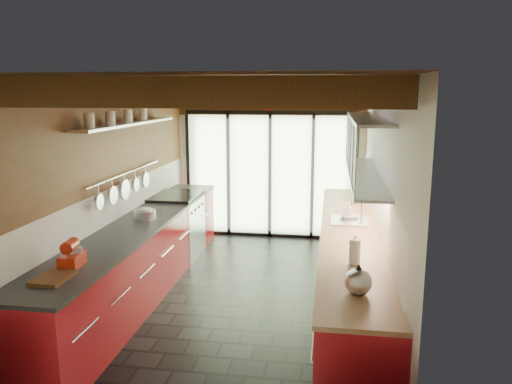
% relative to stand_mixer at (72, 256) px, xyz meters
% --- Properties ---
extents(ground, '(5.50, 5.50, 0.00)m').
position_rel_stand_mixer_xyz_m(ground, '(1.27, 1.64, -1.02)').
color(ground, black).
rests_on(ground, ground).
extents(room_shell, '(5.50, 5.50, 5.50)m').
position_rel_stand_mixer_xyz_m(room_shell, '(1.27, 1.64, 0.63)').
color(room_shell, silver).
rests_on(room_shell, ground).
extents(ceiling_beams, '(3.14, 5.06, 4.90)m').
position_rel_stand_mixer_xyz_m(ceiling_beams, '(1.27, 2.01, 1.44)').
color(ceiling_beams, '#593316').
rests_on(ceiling_beams, ground).
extents(glass_door, '(2.95, 0.10, 2.90)m').
position_rel_stand_mixer_xyz_m(glass_door, '(1.27, 4.33, 0.64)').
color(glass_door, '#C6EAAD').
rests_on(glass_door, ground).
extents(left_counter, '(0.68, 5.00, 0.92)m').
position_rel_stand_mixer_xyz_m(left_counter, '(-0.01, 1.64, -0.56)').
color(left_counter, maroon).
rests_on(left_counter, ground).
extents(range_stove, '(0.66, 0.90, 0.97)m').
position_rel_stand_mixer_xyz_m(range_stove, '(-0.01, 3.09, -0.55)').
color(range_stove, silver).
rests_on(range_stove, ground).
extents(right_counter, '(0.68, 5.00, 0.92)m').
position_rel_stand_mixer_xyz_m(right_counter, '(2.54, 1.64, -0.56)').
color(right_counter, maroon).
rests_on(right_counter, ground).
extents(sink_assembly, '(0.45, 0.52, 0.43)m').
position_rel_stand_mixer_xyz_m(sink_assembly, '(2.56, 2.04, -0.06)').
color(sink_assembly, silver).
rests_on(sink_assembly, right_counter).
extents(upper_cabinets_right, '(0.34, 3.00, 3.00)m').
position_rel_stand_mixer_xyz_m(upper_cabinets_right, '(2.70, 1.94, 0.83)').
color(upper_cabinets_right, silver).
rests_on(upper_cabinets_right, ground).
extents(left_wall_fixtures, '(0.28, 2.60, 0.96)m').
position_rel_stand_mixer_xyz_m(left_wall_fixtures, '(-0.20, 1.82, 0.82)').
color(left_wall_fixtures, silver).
rests_on(left_wall_fixtures, ground).
extents(stand_mixer, '(0.20, 0.30, 0.26)m').
position_rel_stand_mixer_xyz_m(stand_mixer, '(0.00, 0.00, 0.00)').
color(stand_mixer, red).
rests_on(stand_mixer, left_counter).
extents(pot_large, '(0.22, 0.22, 0.13)m').
position_rel_stand_mixer_xyz_m(pot_large, '(0.00, 1.77, -0.04)').
color(pot_large, silver).
rests_on(pot_large, left_counter).
extents(pot_small, '(0.34, 0.34, 0.11)m').
position_rel_stand_mixer_xyz_m(pot_small, '(0.00, 1.78, -0.05)').
color(pot_small, silver).
rests_on(pot_small, left_counter).
extents(cutting_board, '(0.27, 0.37, 0.03)m').
position_rel_stand_mixer_xyz_m(cutting_board, '(0.00, -0.33, -0.09)').
color(cutting_board, brown).
rests_on(cutting_board, left_counter).
extents(kettle, '(0.24, 0.28, 0.26)m').
position_rel_stand_mixer_xyz_m(kettle, '(2.54, -0.25, 0.01)').
color(kettle, silver).
rests_on(kettle, right_counter).
extents(paper_towel, '(0.12, 0.12, 0.28)m').
position_rel_stand_mixer_xyz_m(paper_towel, '(2.54, 0.44, 0.02)').
color(paper_towel, white).
rests_on(paper_towel, right_counter).
extents(soap_bottle, '(0.11, 0.11, 0.20)m').
position_rel_stand_mixer_xyz_m(soap_bottle, '(2.54, 2.19, -0.00)').
color(soap_bottle, silver).
rests_on(soap_bottle, right_counter).
extents(bowl, '(0.28, 0.28, 0.06)m').
position_rel_stand_mixer_xyz_m(bowl, '(2.54, 2.13, -0.08)').
color(bowl, silver).
rests_on(bowl, right_counter).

